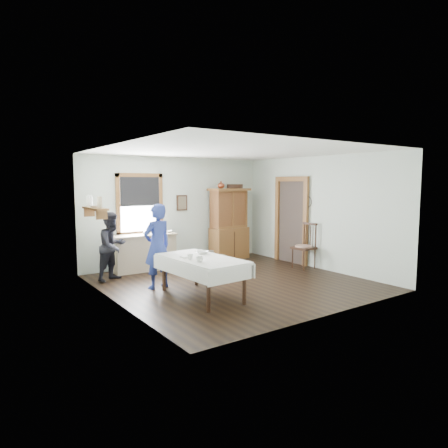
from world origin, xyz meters
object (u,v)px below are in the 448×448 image
object	(u,v)px
spindle_chair	(304,246)
wicker_basket	(218,258)
pail	(210,258)
woman_blue	(157,249)
dining_table	(202,277)
figure_dark	(113,249)
china_hutch	(229,224)
work_counter	(144,252)

from	to	relation	value
spindle_chair	wicker_basket	bearing A→B (deg)	118.96
pail	woman_blue	bearing A→B (deg)	-146.30
dining_table	spindle_chair	size ratio (longest dim) A/B	1.64
wicker_basket	figure_dark	world-z (taller)	figure_dark
pail	wicker_basket	bearing A→B (deg)	12.16
spindle_chair	wicker_basket	size ratio (longest dim) A/B	3.23
wicker_basket	woman_blue	bearing A→B (deg)	-148.53
spindle_chair	pail	distance (m)	2.40
pail	figure_dark	xyz separation A→B (m)	(-2.64, -0.30, 0.54)
china_hutch	wicker_basket	world-z (taller)	china_hutch
pail	figure_dark	size ratio (longest dim) A/B	0.21
figure_dark	woman_blue	bearing A→B (deg)	-92.22
spindle_chair	dining_table	bearing A→B (deg)	-173.57
dining_table	wicker_basket	size ratio (longest dim) A/B	5.28
wicker_basket	spindle_chair	bearing A→B (deg)	-56.20
work_counter	wicker_basket	world-z (taller)	work_counter
work_counter	china_hutch	world-z (taller)	china_hutch
spindle_chair	china_hutch	bearing A→B (deg)	106.02
work_counter	woman_blue	bearing A→B (deg)	-103.26
china_hutch	woman_blue	size ratio (longest dim) A/B	1.24
wicker_basket	pail	bearing A→B (deg)	-167.84
pail	spindle_chair	bearing A→B (deg)	-49.39
dining_table	figure_dark	distance (m)	2.35
china_hutch	spindle_chair	xyz separation A→B (m)	(0.77, -2.02, -0.40)
dining_table	woman_blue	distance (m)	1.17
spindle_chair	woman_blue	xyz separation A→B (m)	(-3.67, 0.37, 0.22)
work_counter	wicker_basket	distance (m)	2.04
spindle_chair	figure_dark	distance (m)	4.44
china_hutch	wicker_basket	size ratio (longest dim) A/B	5.57
spindle_chair	woman_blue	world-z (taller)	woman_blue
pail	work_counter	bearing A→B (deg)	172.61
spindle_chair	figure_dark	bearing A→B (deg)	155.43
wicker_basket	work_counter	bearing A→B (deg)	175.49
dining_table	figure_dark	bearing A→B (deg)	112.19
woman_blue	dining_table	bearing A→B (deg)	99.66
china_hutch	woman_blue	distance (m)	3.34
wicker_basket	figure_dark	distance (m)	3.01
china_hutch	spindle_chair	distance (m)	2.19
spindle_chair	wicker_basket	world-z (taller)	spindle_chair
spindle_chair	pail	bearing A→B (deg)	125.78
pail	woman_blue	size ratio (longest dim) A/B	0.18
china_hutch	pail	distance (m)	1.15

